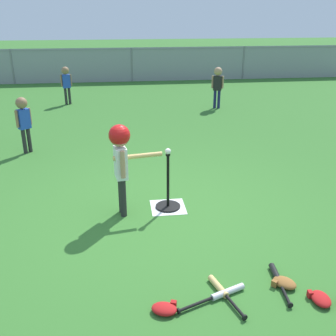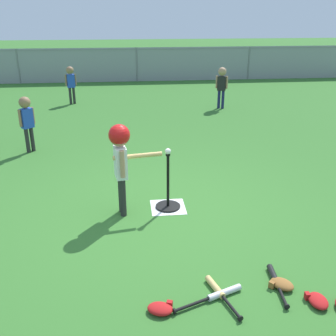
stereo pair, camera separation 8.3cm
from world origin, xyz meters
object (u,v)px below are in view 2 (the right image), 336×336
at_px(glove_tossed_aside, 161,309).
at_px(glove_outfield_drop, 318,301).
at_px(batting_tee, 168,199).
at_px(spare_bat_silver, 218,295).
at_px(spare_bat_wood, 218,291).
at_px(spare_bat_black, 275,280).
at_px(glove_by_plate, 282,284).
at_px(fielder_deep_left, 71,80).
at_px(batter_child, 121,152).
at_px(baseball_on_tee, 168,151).
at_px(fielder_deep_center, 27,117).
at_px(fielder_near_left, 222,82).

height_order(glove_tossed_aside, glove_outfield_drop, same).
bearing_deg(glove_outfield_drop, glove_tossed_aside, 177.93).
distance_m(batting_tee, spare_bat_silver, 1.77).
distance_m(spare_bat_wood, spare_bat_black, 0.58).
bearing_deg(glove_outfield_drop, glove_by_plate, 133.10).
bearing_deg(fielder_deep_left, glove_by_plate, -70.48).
height_order(batter_child, spare_bat_wood, batter_child).
xyz_separation_m(baseball_on_tee, spare_bat_silver, (0.25, -1.75, -0.74)).
bearing_deg(batter_child, batting_tee, 9.46).
relative_size(batter_child, fielder_deep_left, 1.17).
distance_m(fielder_deep_left, fielder_deep_center, 3.81).
bearing_deg(fielder_deep_center, batting_tee, -47.13).
bearing_deg(fielder_near_left, glove_tossed_aside, -107.14).
bearing_deg(spare_bat_black, fielder_near_left, 80.95).
height_order(batting_tee, batter_child, batter_child).
distance_m(fielder_deep_center, spare_bat_black, 5.07).
distance_m(fielder_deep_left, spare_bat_wood, 8.21).
xyz_separation_m(baseball_on_tee, fielder_deep_left, (-1.91, 6.19, -0.14)).
relative_size(spare_bat_silver, glove_by_plate, 2.45).
xyz_separation_m(glove_by_plate, glove_tossed_aside, (-1.14, -0.20, 0.00)).
relative_size(baseball_on_tee, spare_bat_wood, 0.13).
bearing_deg(baseball_on_tee, spare_bat_black, -62.33).
distance_m(batting_tee, baseball_on_tee, 0.65).
xyz_separation_m(spare_bat_wood, glove_outfield_drop, (0.83, -0.22, 0.01)).
distance_m(spare_bat_wood, glove_by_plate, 0.60).
relative_size(spare_bat_silver, spare_bat_black, 1.15).
height_order(batting_tee, glove_outfield_drop, batting_tee).
xyz_separation_m(spare_bat_silver, glove_outfield_drop, (0.85, -0.17, 0.01)).
relative_size(batting_tee, fielder_deep_center, 0.74).
relative_size(baseball_on_tee, glove_tossed_aside, 0.28).
bearing_deg(spare_bat_silver, fielder_deep_center, 120.84).
xyz_separation_m(fielder_deep_left, spare_bat_black, (2.75, -7.79, -0.61)).
distance_m(batting_tee, glove_tossed_aside, 1.90).
height_order(spare_bat_black, glove_outfield_drop, glove_outfield_drop).
xyz_separation_m(fielder_deep_left, glove_outfield_drop, (3.02, -8.11, -0.60)).
distance_m(fielder_deep_center, glove_by_plate, 5.15).
height_order(baseball_on_tee, fielder_deep_left, fielder_deep_left).
relative_size(fielder_deep_center, spare_bat_black, 1.73).
xyz_separation_m(baseball_on_tee, glove_by_plate, (0.87, -1.68, -0.74)).
height_order(spare_bat_wood, spare_bat_black, same).
height_order(glove_by_plate, glove_tossed_aside, same).
bearing_deg(glove_tossed_aside, batting_tee, 81.91).
bearing_deg(baseball_on_tee, glove_outfield_drop, -60.19).
xyz_separation_m(spare_bat_wood, glove_by_plate, (0.60, 0.03, 0.01)).
bearing_deg(batter_child, spare_bat_silver, -63.48).
bearing_deg(glove_by_plate, batter_child, 132.40).
bearing_deg(fielder_deep_center, spare_bat_black, -52.54).
relative_size(batting_tee, glove_by_plate, 2.71).
distance_m(fielder_near_left, glove_outfield_drop, 7.25).
bearing_deg(batter_child, baseball_on_tee, 9.46).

